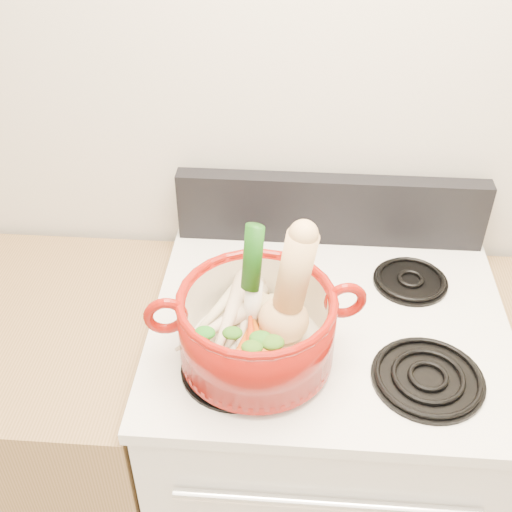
# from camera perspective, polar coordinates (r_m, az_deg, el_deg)

# --- Properties ---
(wall_back) EXTENTS (3.50, 0.02, 2.60)m
(wall_back) POSITION_cam_1_polar(r_m,az_deg,el_deg) (1.52, 7.32, 13.35)
(wall_back) COLOR beige
(wall_back) RESTS_ON floor
(stove_body) EXTENTS (0.76, 0.65, 0.92)m
(stove_body) POSITION_cam_1_polar(r_m,az_deg,el_deg) (1.79, 5.43, -17.07)
(stove_body) COLOR silver
(stove_body) RESTS_ON floor
(cooktop) EXTENTS (0.78, 0.67, 0.03)m
(cooktop) POSITION_cam_1_polar(r_m,az_deg,el_deg) (1.43, 6.53, -6.06)
(cooktop) COLOR silver
(cooktop) RESTS_ON stove_body
(control_backsplash) EXTENTS (0.76, 0.05, 0.18)m
(control_backsplash) POSITION_cam_1_polar(r_m,az_deg,el_deg) (1.60, 6.64, 4.12)
(control_backsplash) COLOR black
(control_backsplash) RESTS_ON cooktop
(oven_handle) EXTENTS (0.60, 0.02, 0.02)m
(oven_handle) POSITION_cam_1_polar(r_m,az_deg,el_deg) (1.34, 6.27, -21.07)
(oven_handle) COLOR silver
(oven_handle) RESTS_ON stove_body
(burner_front_left) EXTENTS (0.22, 0.22, 0.02)m
(burner_front_left) POSITION_cam_1_polar(r_m,az_deg,el_deg) (1.31, -1.75, -9.76)
(burner_front_left) COLOR black
(burner_front_left) RESTS_ON cooktop
(burner_front_right) EXTENTS (0.22, 0.22, 0.02)m
(burner_front_right) POSITION_cam_1_polar(r_m,az_deg,el_deg) (1.33, 15.04, -10.35)
(burner_front_right) COLOR black
(burner_front_right) RESTS_ON cooktop
(burner_back_left) EXTENTS (0.17, 0.17, 0.02)m
(burner_back_left) POSITION_cam_1_polar(r_m,az_deg,el_deg) (1.52, -0.63, -1.43)
(burner_back_left) COLOR black
(burner_back_left) RESTS_ON cooktop
(burner_back_right) EXTENTS (0.17, 0.17, 0.02)m
(burner_back_right) POSITION_cam_1_polar(r_m,az_deg,el_deg) (1.54, 13.58, -2.06)
(burner_back_right) COLOR black
(burner_back_right) RESTS_ON cooktop
(dutch_oven) EXTENTS (0.36, 0.36, 0.15)m
(dutch_oven) POSITION_cam_1_polar(r_m,az_deg,el_deg) (1.26, 0.07, -6.37)
(dutch_oven) COLOR maroon
(dutch_oven) RESTS_ON burner_front_left
(pot_handle_left) EXTENTS (0.09, 0.04, 0.09)m
(pot_handle_left) POSITION_cam_1_polar(r_m,az_deg,el_deg) (1.22, -8.03, -5.29)
(pot_handle_left) COLOR maroon
(pot_handle_left) RESTS_ON dutch_oven
(pot_handle_right) EXTENTS (0.09, 0.04, 0.09)m
(pot_handle_right) POSITION_cam_1_polar(r_m,az_deg,el_deg) (1.25, 7.95, -3.93)
(pot_handle_right) COLOR maroon
(pot_handle_right) RESTS_ON dutch_oven
(squash) EXTENTS (0.15, 0.11, 0.27)m
(squash) POSITION_cam_1_polar(r_m,az_deg,el_deg) (1.22, 2.57, -2.83)
(squash) COLOR tan
(squash) RESTS_ON dutch_oven
(leek) EXTENTS (0.07, 0.09, 0.25)m
(leek) POSITION_cam_1_polar(r_m,az_deg,el_deg) (1.24, -0.34, -2.21)
(leek) COLOR beige
(leek) RESTS_ON dutch_oven
(ginger) EXTENTS (0.10, 0.09, 0.05)m
(ginger) POSITION_cam_1_polar(r_m,az_deg,el_deg) (1.34, 0.20, -4.33)
(ginger) COLOR tan
(ginger) RESTS_ON dutch_oven
(parsnip_0) EXTENTS (0.11, 0.20, 0.06)m
(parsnip_0) POSITION_cam_1_polar(r_m,az_deg,el_deg) (1.31, -1.30, -5.76)
(parsnip_0) COLOR beige
(parsnip_0) RESTS_ON dutch_oven
(parsnip_1) EXTENTS (0.10, 0.22, 0.06)m
(parsnip_1) POSITION_cam_1_polar(r_m,az_deg,el_deg) (1.30, -2.46, -5.77)
(parsnip_1) COLOR beige
(parsnip_1) RESTS_ON dutch_oven
(parsnip_2) EXTENTS (0.07, 0.20, 0.06)m
(parsnip_2) POSITION_cam_1_polar(r_m,az_deg,el_deg) (1.31, -0.72, -4.90)
(parsnip_2) COLOR beige
(parsnip_2) RESTS_ON dutch_oven
(parsnip_3) EXTENTS (0.15, 0.13, 0.05)m
(parsnip_3) POSITION_cam_1_polar(r_m,az_deg,el_deg) (1.27, -3.98, -6.45)
(parsnip_3) COLOR beige
(parsnip_3) RESTS_ON dutch_oven
(parsnip_4) EXTENTS (0.14, 0.19, 0.06)m
(parsnip_4) POSITION_cam_1_polar(r_m,az_deg,el_deg) (1.31, -3.26, -4.57)
(parsnip_4) COLOR beige
(parsnip_4) RESTS_ON dutch_oven
(parsnip_5) EXTENTS (0.09, 0.24, 0.06)m
(parsnip_5) POSITION_cam_1_polar(r_m,az_deg,el_deg) (1.27, -2.38, -5.45)
(parsnip_5) COLOR beige
(parsnip_5) RESTS_ON dutch_oven
(carrot_0) EXTENTS (0.07, 0.17, 0.05)m
(carrot_0) POSITION_cam_1_polar(r_m,az_deg,el_deg) (1.26, -0.31, -8.07)
(carrot_0) COLOR #D1610A
(carrot_0) RESTS_ON dutch_oven
(carrot_1) EXTENTS (0.06, 0.14, 0.04)m
(carrot_1) POSITION_cam_1_polar(r_m,az_deg,el_deg) (1.26, -1.05, -7.86)
(carrot_1) COLOR #C8430A
(carrot_1) RESTS_ON dutch_oven
(carrot_2) EXTENTS (0.09, 0.18, 0.05)m
(carrot_2) POSITION_cam_1_polar(r_m,az_deg,el_deg) (1.25, 0.30, -7.74)
(carrot_2) COLOR #BF5A09
(carrot_2) RESTS_ON dutch_oven
(carrot_3) EXTENTS (0.13, 0.09, 0.04)m
(carrot_3) POSITION_cam_1_polar(r_m,az_deg,el_deg) (1.23, -1.53, -8.70)
(carrot_3) COLOR #D54C0A
(carrot_3) RESTS_ON dutch_oven
(carrot_4) EXTENTS (0.05, 0.15, 0.04)m
(carrot_4) POSITION_cam_1_polar(r_m,az_deg,el_deg) (1.22, -0.42, -8.04)
(carrot_4) COLOR #C63609
(carrot_4) RESTS_ON dutch_oven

